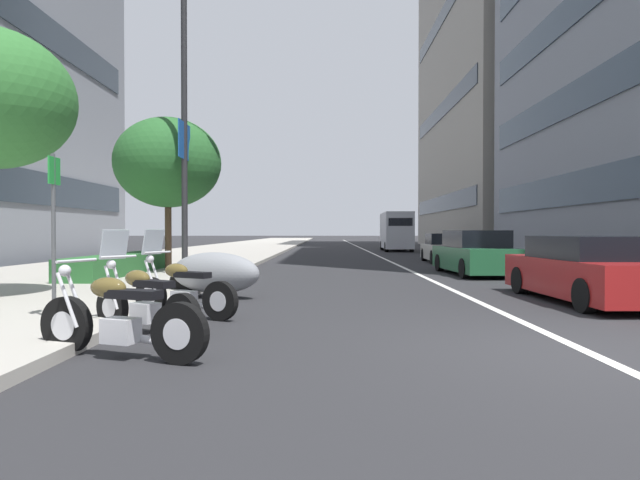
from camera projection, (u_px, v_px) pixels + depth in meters
The scene contains 15 objects.
ground_plane at pixel (590, 353), 6.26m from camera, with size 400.00×400.00×0.00m, color #262628.
sidewalk_right_plaza at pixel (217, 252), 36.38m from camera, with size 160.00×9.07×0.15m, color #A39E93.
lane_centre_stripe at pixel (366, 250), 41.26m from camera, with size 110.00×0.16×0.01m, color silver.
motorcycle_by_sign_pole at pixel (119, 321), 6.01m from camera, with size 0.89×2.15×1.11m.
motorcycle_second_in_row at pixel (144, 302), 7.55m from camera, with size 1.24×1.85×1.47m.
motorcycle_mid_row at pixel (182, 291), 8.93m from camera, with size 1.08×1.97×1.48m.
motorcycle_far_end_row at pixel (214, 273), 11.58m from camera, with size 1.53×2.31×0.99m.
car_far_down_avenue at pixel (591, 270), 10.86m from camera, with size 4.56×2.01×1.35m.
car_following_behind at pixel (475, 254), 17.88m from camera, with size 4.69×1.95×1.48m.
car_mid_block_traffic at pixel (446, 249), 24.95m from camera, with size 4.36×2.00×1.36m.
delivery_van_ahead at pixel (396, 231), 40.21m from camera, with size 5.95×2.19×2.88m.
parking_sign_by_curb at pixel (54, 220), 7.77m from camera, with size 0.32×0.06×2.43m.
street_lamp_with_banners at pixel (195, 99), 15.95m from camera, with size 1.26×2.43×9.07m.
clipped_hedge_bed at pixel (120, 264), 16.32m from camera, with size 6.32×1.10×0.59m, color #28602D.
street_tree_far_plaza at pixel (168, 163), 17.83m from camera, with size 3.53×3.53×5.10m.
Camera 1 is at (-6.28, 3.11, 1.43)m, focal length 29.91 mm.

